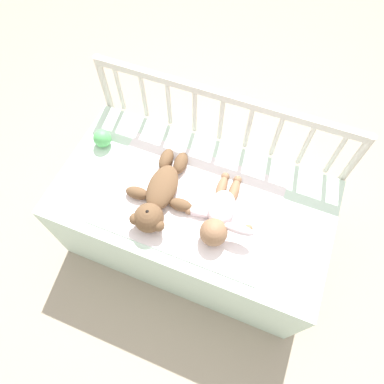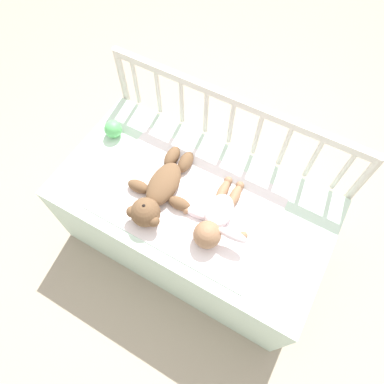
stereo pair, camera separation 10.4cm
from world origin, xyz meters
TOP-DOWN VIEW (x-y plane):
  - ground_plane at (0.00, 0.00)m, footprint 12.00×12.00m
  - crib_mattress at (0.00, 0.00)m, footprint 1.33×0.71m
  - crib_rail at (-0.00, 0.38)m, footprint 1.33×0.04m
  - blanket at (-0.01, -0.03)m, footprint 0.82×0.55m
  - teddy_bear at (-0.14, -0.08)m, footprint 0.33×0.47m
  - baby at (0.15, -0.06)m, footprint 0.34×0.39m
  - toy_ball at (-0.54, 0.12)m, footprint 0.09×0.09m

SIDE VIEW (x-z plane):
  - ground_plane at x=0.00m, z-range 0.00..0.00m
  - crib_mattress at x=0.00m, z-range 0.00..0.54m
  - blanket at x=-0.01m, z-range 0.54..0.55m
  - toy_ball at x=-0.54m, z-range 0.54..0.63m
  - baby at x=0.15m, z-range 0.53..0.65m
  - teddy_bear at x=-0.14m, z-range 0.52..0.66m
  - crib_rail at x=0.00m, z-range 0.19..1.04m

